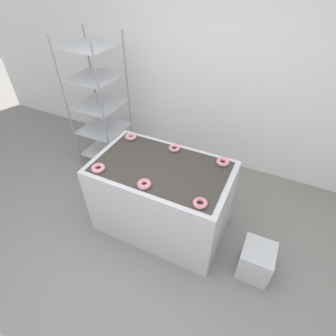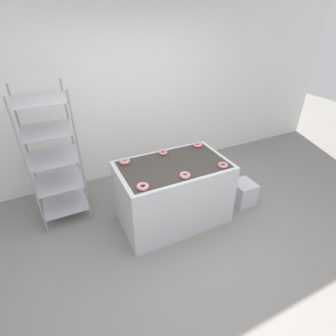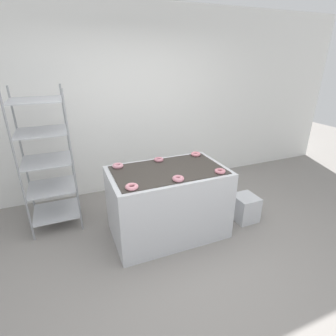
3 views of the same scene
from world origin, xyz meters
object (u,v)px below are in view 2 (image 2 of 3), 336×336
donut_near_left (143,186)px  baking_rack_cart (54,157)px  donut_far_center (163,152)px  donut_near_right (223,165)px  donut_near_center (185,175)px  donut_far_left (125,161)px  fryer_machine (173,193)px  donut_far_right (198,145)px  glaze_bin (243,193)px

donut_near_left → baking_rack_cart: bearing=126.5°
donut_near_left → donut_far_center: donut_near_left is taller
baking_rack_cart → donut_near_right: baking_rack_cart is taller
donut_near_right → donut_near_center: bearing=-179.5°
donut_near_center → donut_far_center: (0.02, 0.61, -0.00)m
donut_near_right → donut_far_left: size_ratio=0.95×
fryer_machine → donut_far_right: donut_far_right is taller
fryer_machine → donut_near_right: donut_near_right is taller
donut_far_center → donut_far_right: bearing=-0.7°
fryer_machine → glaze_bin: size_ratio=3.91×
donut_near_center → donut_far_left: (-0.51, 0.59, -0.00)m
fryer_machine → donut_near_left: bearing=-149.5°
donut_far_left → baking_rack_cart: bearing=149.2°
donut_near_center → donut_near_right: 0.52m
fryer_machine → donut_near_right: 0.74m
glaze_bin → donut_far_right: bearing=142.0°
donut_far_left → donut_near_right: bearing=-29.9°
fryer_machine → donut_near_center: bearing=-92.2°
baking_rack_cart → glaze_bin: (2.36, -0.88, -0.72)m
baking_rack_cart → glaze_bin: size_ratio=5.06×
donut_near_center → donut_far_right: donut_near_center is taller
fryer_machine → donut_far_left: 0.75m
baking_rack_cart → donut_near_center: (1.27, -1.05, -0.01)m
donut_far_right → donut_far_center: bearing=179.3°
baking_rack_cart → donut_near_left: baking_rack_cart is taller
fryer_machine → baking_rack_cart: baking_rack_cart is taller
donut_far_left → donut_near_left: bearing=-89.3°
fryer_machine → donut_far_left: size_ratio=10.49×
baking_rack_cart → donut_near_right: bearing=-30.3°
glaze_bin → donut_near_right: bearing=-163.6°
donut_near_left → donut_far_right: bearing=30.1°
donut_far_left → donut_far_center: (0.52, 0.01, -0.00)m
donut_near_center → donut_near_right: size_ratio=1.03×
fryer_machine → donut_far_left: (-0.52, 0.29, 0.45)m
donut_far_center → donut_near_left: bearing=-130.6°
glaze_bin → donut_far_left: donut_far_left is taller
glaze_bin → donut_near_left: (-1.58, -0.16, 0.71)m
donut_far_right → donut_far_left: bearing=-179.6°
donut_near_left → glaze_bin: bearing=5.9°
fryer_machine → donut_far_right: bearing=29.7°
donut_near_right → donut_far_right: size_ratio=0.96×
donut_far_center → donut_far_right: 0.51m
glaze_bin → donut_near_left: bearing=-174.1°
baking_rack_cart → donut_far_center: bearing=-19.0°
baking_rack_cart → donut_near_center: size_ratio=13.86×
donut_near_left → donut_near_center: size_ratio=1.03×
glaze_bin → donut_near_right: donut_near_right is taller
donut_near_left → donut_near_right: donut_near_left is taller
donut_far_center → fryer_machine: bearing=-90.9°
glaze_bin → donut_far_left: (-1.59, 0.42, 0.71)m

